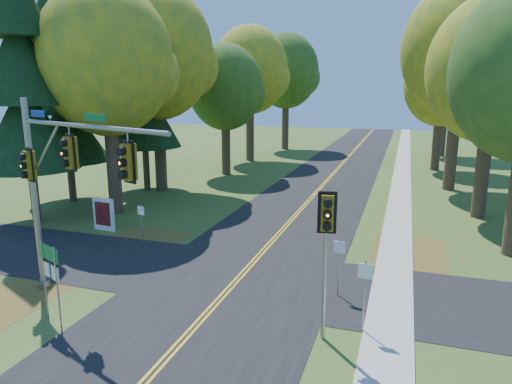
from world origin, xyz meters
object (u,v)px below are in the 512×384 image
(east_signal_pole, at_px, (327,230))
(traffic_mast, at_px, (58,176))
(info_kiosk, at_px, (104,214))
(route_sign_cluster, at_px, (50,267))

(east_signal_pole, bearing_deg, traffic_mast, 170.15)
(traffic_mast, xyz_separation_m, info_kiosk, (-4.33, 8.06, -3.91))
(traffic_mast, distance_m, east_signal_pole, 9.57)
(route_sign_cluster, bearing_deg, info_kiosk, 139.78)
(traffic_mast, bearing_deg, route_sign_cluster, -49.16)
(info_kiosk, bearing_deg, traffic_mast, -56.91)
(route_sign_cluster, relative_size, info_kiosk, 1.50)
(east_signal_pole, relative_size, route_sign_cluster, 1.75)
(east_signal_pole, bearing_deg, route_sign_cluster, 178.25)
(traffic_mast, height_order, east_signal_pole, traffic_mast)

